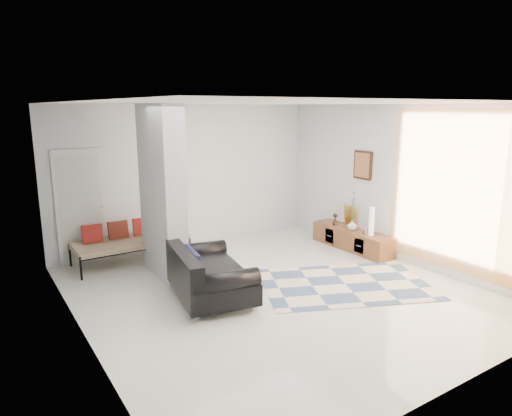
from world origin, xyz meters
TOP-DOWN VIEW (x-y plane):
  - floor at (0.00, 0.00)m, footprint 6.00×6.00m
  - ceiling at (0.00, 0.00)m, footprint 6.00×6.00m
  - wall_back at (0.00, 3.00)m, footprint 6.00×0.00m
  - wall_front at (0.00, -3.00)m, footprint 6.00×0.00m
  - wall_left at (-2.75, 0.00)m, footprint 0.00×6.00m
  - wall_right at (2.75, 0.00)m, footprint 0.00×6.00m
  - partition_column at (-1.10, 1.60)m, footprint 0.35×1.20m
  - hallway_door at (-2.10, 2.96)m, footprint 0.85×0.06m
  - curtain at (2.67, -1.15)m, footprint 0.00×2.55m
  - wall_art at (2.72, 0.90)m, footprint 0.04×0.45m
  - media_console at (2.52, 0.90)m, footprint 0.45×1.84m
  - loveseat at (-0.97, 0.37)m, footprint 1.28×1.84m
  - daybed at (-1.42, 2.47)m, footprint 1.97×0.85m
  - area_rug at (1.10, -0.40)m, footprint 3.06×2.61m
  - cylinder_lamp at (2.50, 0.40)m, footprint 0.10×0.10m
  - bronze_figurine at (2.47, 1.35)m, footprint 0.14×0.14m
  - vase at (2.47, 0.86)m, footprint 0.19×0.19m

SIDE VIEW (x-z plane):
  - floor at x=0.00m, z-range 0.00..0.00m
  - area_rug at x=1.10m, z-range 0.00..0.01m
  - media_console at x=2.52m, z-range -0.20..0.60m
  - loveseat at x=-0.97m, z-range -0.03..0.73m
  - daybed at x=-1.42m, z-range 0.03..0.79m
  - vase at x=2.47m, z-range 0.40..0.59m
  - bronze_figurine at x=2.47m, z-range 0.40..0.63m
  - cylinder_lamp at x=2.50m, z-range 0.40..0.94m
  - hallway_door at x=-2.10m, z-range 0.00..2.04m
  - partition_column at x=-1.10m, z-range 0.00..2.80m
  - wall_back at x=0.00m, z-range -1.60..4.40m
  - wall_front at x=0.00m, z-range -1.60..4.40m
  - wall_left at x=-2.75m, z-range -1.60..4.40m
  - wall_right at x=2.75m, z-range -1.60..4.40m
  - curtain at x=2.67m, z-range 0.17..2.72m
  - wall_art at x=2.72m, z-range 1.38..1.92m
  - ceiling at x=0.00m, z-range 2.80..2.80m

